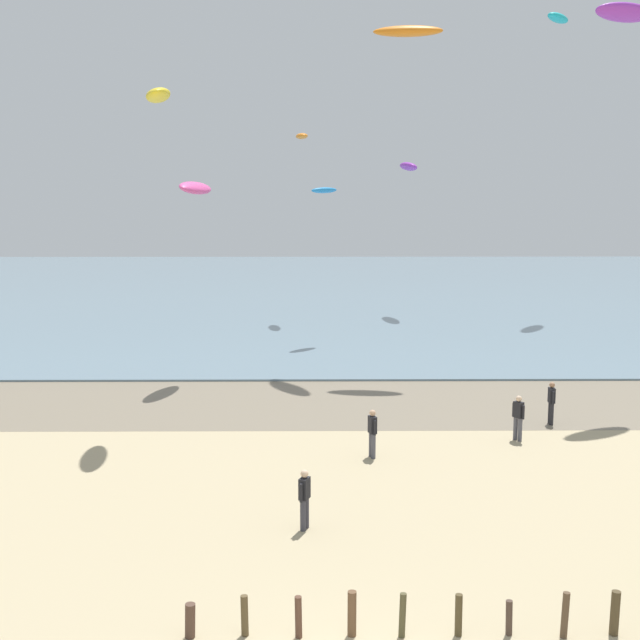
% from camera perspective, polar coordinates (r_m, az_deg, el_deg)
% --- Properties ---
extents(wet_sand_strip, '(120.00, 8.27, 0.01)m').
position_cam_1_polar(wet_sand_strip, '(36.57, 0.76, -5.70)').
color(wet_sand_strip, '#7A6D59').
rests_on(wet_sand_strip, ground).
extents(sea, '(160.00, 70.00, 0.10)m').
position_cam_1_polar(sea, '(75.06, 0.12, 2.04)').
color(sea, slate).
rests_on(sea, ground).
extents(groyne_near, '(18.25, 0.34, 1.00)m').
position_cam_1_polar(groyne_near, '(19.73, 19.84, -18.39)').
color(groyne_near, brown).
rests_on(groyne_near, ground).
extents(person_nearest_camera, '(0.31, 0.55, 1.71)m').
position_cam_1_polar(person_nearest_camera, '(29.36, 3.59, -7.63)').
color(person_nearest_camera, '#4C4C56').
rests_on(person_nearest_camera, ground).
extents(person_by_waterline, '(0.39, 0.49, 1.71)m').
position_cam_1_polar(person_by_waterline, '(32.04, 13.36, -6.42)').
color(person_by_waterline, '#4C4C56').
rests_on(person_by_waterline, ground).
extents(person_far_down_beach, '(0.22, 0.57, 1.71)m').
position_cam_1_polar(person_far_down_beach, '(34.49, 15.49, -5.39)').
color(person_far_down_beach, '#232328').
rests_on(person_far_down_beach, ground).
extents(person_trailing_behind, '(0.34, 0.53, 1.71)m').
position_cam_1_polar(person_trailing_behind, '(23.47, -1.06, -12.00)').
color(person_trailing_behind, '#383842').
rests_on(person_trailing_behind, ground).
extents(kite_aloft_0, '(1.11, 2.50, 0.39)m').
position_cam_1_polar(kite_aloft_0, '(58.89, -1.26, 12.42)').
color(kite_aloft_0, orange).
extents(kite_aloft_3, '(1.38, 3.02, 0.68)m').
position_cam_1_polar(kite_aloft_3, '(33.31, -10.97, 14.80)').
color(kite_aloft_3, yellow).
extents(kite_aloft_4, '(3.60, 1.58, 0.68)m').
position_cam_1_polar(kite_aloft_4, '(44.22, 6.02, 18.99)').
color(kite_aloft_4, orange).
extents(kite_aloft_5, '(1.94, 1.94, 0.46)m').
position_cam_1_polar(kite_aloft_5, '(49.99, 0.28, 8.84)').
color(kite_aloft_5, '#2384D1').
extents(kite_aloft_6, '(3.49, 2.60, 0.97)m').
position_cam_1_polar(kite_aloft_6, '(39.72, 20.08, 19.09)').
color(kite_aloft_6, purple).
extents(kite_aloft_7, '(1.60, 3.35, 0.86)m').
position_cam_1_polar(kite_aloft_7, '(61.53, 6.05, 10.36)').
color(kite_aloft_7, purple).
extents(kite_aloft_11, '(2.78, 3.53, 0.63)m').
position_cam_1_polar(kite_aloft_11, '(64.76, 15.91, 19.19)').
color(kite_aloft_11, '#19B2B7').
extents(kite_aloft_12, '(1.91, 3.41, 0.86)m').
position_cam_1_polar(kite_aloft_12, '(40.76, -8.49, 8.89)').
color(kite_aloft_12, '#E54C99').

